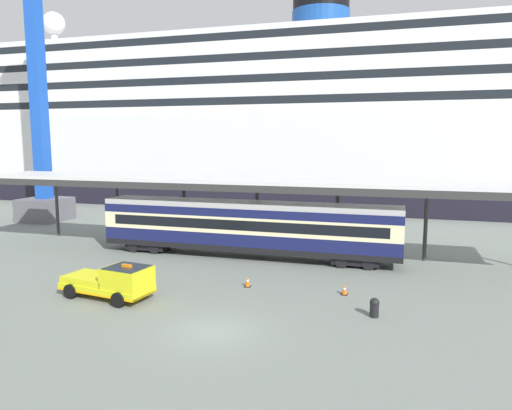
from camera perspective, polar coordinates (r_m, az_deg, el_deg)
The scene contains 9 objects.
ground_plane at distance 22.31m, azimuth -5.20°, elevation -14.90°, with size 400.00×400.00×0.00m, color slate.
cruise_ship at distance 66.30m, azimuth 12.76°, elevation 9.20°, with size 174.00×23.05×30.48m.
platform_canopy at distance 34.90m, azimuth -0.88°, elevation 2.71°, with size 43.81×5.03×5.78m.
train_carriage at distance 34.92m, azimuth -1.09°, elevation -2.57°, with size 22.09×2.81×4.11m.
service_truck at distance 27.28m, azimuth -16.69°, elevation -8.72°, with size 5.44×2.83×2.02m.
traffic_cone_near at distance 28.36m, azimuth -1.02°, elevation -9.15°, with size 0.36×0.36×0.66m.
traffic_cone_mid at distance 27.44m, azimuth 10.56°, elevation -9.93°, with size 0.36×0.36×0.61m.
dockside_crane at distance 55.48m, azimuth -24.36°, elevation 15.26°, with size 14.48×4.40×53.35m.
quay_bollard at distance 24.43m, azimuth 14.02°, elevation -11.75°, with size 0.48×0.48×0.96m.
Camera 1 is at (7.74, -19.07, 8.60)m, focal length 33.34 mm.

